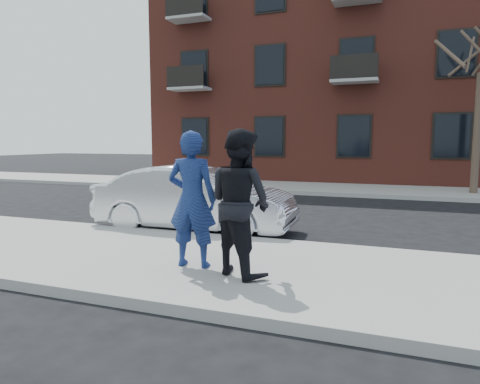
% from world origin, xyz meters
% --- Properties ---
extents(ground, '(100.00, 100.00, 0.00)m').
position_xyz_m(ground, '(0.00, 0.00, 0.00)').
color(ground, black).
rests_on(ground, ground).
extents(near_sidewalk, '(50.00, 3.50, 0.15)m').
position_xyz_m(near_sidewalk, '(0.00, -0.25, 0.07)').
color(near_sidewalk, gray).
rests_on(near_sidewalk, ground).
extents(near_curb, '(50.00, 0.10, 0.15)m').
position_xyz_m(near_curb, '(0.00, 1.55, 0.07)').
color(near_curb, '#999691').
rests_on(near_curb, ground).
extents(far_sidewalk, '(50.00, 3.50, 0.15)m').
position_xyz_m(far_sidewalk, '(0.00, 11.25, 0.07)').
color(far_sidewalk, gray).
rests_on(far_sidewalk, ground).
extents(far_curb, '(50.00, 0.10, 0.15)m').
position_xyz_m(far_curb, '(0.00, 9.45, 0.07)').
color(far_curb, '#999691').
rests_on(far_curb, ground).
extents(apartment_building, '(24.30, 10.30, 12.30)m').
position_xyz_m(apartment_building, '(2.00, 18.00, 6.16)').
color(apartment_building, maroon).
rests_on(apartment_building, ground).
extents(silver_sedan, '(4.47, 1.72, 1.45)m').
position_xyz_m(silver_sedan, '(-2.24, 2.30, 0.73)').
color(silver_sedan, silver).
rests_on(silver_sedan, ground).
extents(man_hoodie, '(0.78, 0.56, 2.00)m').
position_xyz_m(man_hoodie, '(-0.86, -0.56, 1.15)').
color(man_hoodie, navy).
rests_on(man_hoodie, near_sidewalk).
extents(man_peacoat, '(1.22, 1.13, 2.01)m').
position_xyz_m(man_peacoat, '(-0.07, -0.66, 1.16)').
color(man_peacoat, black).
rests_on(man_peacoat, near_sidewalk).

